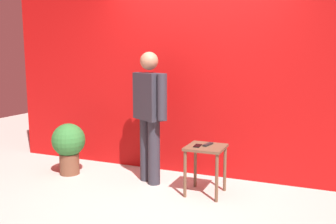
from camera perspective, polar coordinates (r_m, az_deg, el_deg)
ground_plane at (r=4.02m, az=-1.26°, el=-14.28°), size 12.00×12.00×0.00m
back_wall_red at (r=4.82m, az=4.50°, el=7.07°), size 5.67×0.12×2.87m
standing_person at (r=4.49m, az=-2.88°, el=0.22°), size 0.60×0.43×1.62m
side_table at (r=4.20m, az=5.88°, el=-6.76°), size 0.42×0.42×0.56m
cell_phone at (r=4.15m, az=4.62°, el=-5.25°), size 0.08×0.15×0.01m
tv_remote at (r=4.20m, az=6.22°, el=-5.04°), size 0.08×0.18×0.02m
potted_plant at (r=5.06m, az=-15.19°, el=-4.87°), size 0.44×0.44×0.69m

